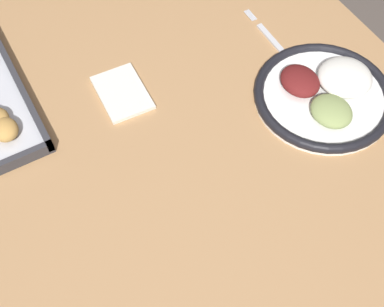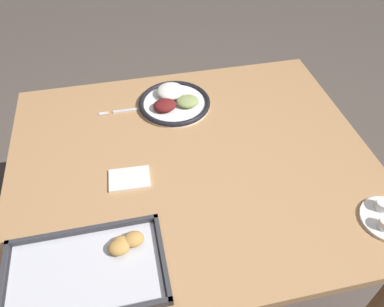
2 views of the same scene
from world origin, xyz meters
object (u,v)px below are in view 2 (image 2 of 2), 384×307
at_px(fork, 128,110).
at_px(napkin, 129,179).
at_px(dinner_plate, 174,101).
at_px(baking_tray, 92,267).

height_order(fork, napkin, napkin).
bearing_deg(dinner_plate, fork, 0.16).
xyz_separation_m(dinner_plate, napkin, (0.21, 0.35, -0.01)).
bearing_deg(fork, baking_tray, 77.37).
xyz_separation_m(dinner_plate, baking_tray, (0.33, 0.63, -0.00)).
relative_size(fork, napkin, 1.48).
distance_m(fork, napkin, 0.35).
bearing_deg(dinner_plate, napkin, 59.23).
bearing_deg(fork, dinner_plate, -179.17).
distance_m(fork, baking_tray, 0.65).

